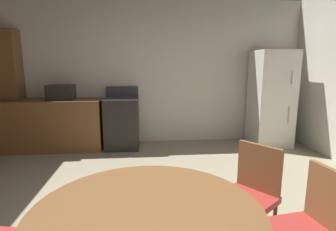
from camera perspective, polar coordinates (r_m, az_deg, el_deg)
wall_back at (r=5.17m, az=-3.85°, el=9.19°), size 6.08×0.12×2.70m
kitchen_counter at (r=5.17m, az=-24.15°, el=-1.83°), size 1.86×0.60×0.90m
pantry_column at (r=5.52m, az=-31.02°, el=4.63°), size 0.44×0.36×2.10m
oven_range at (r=4.90m, az=-9.88°, el=-1.48°), size 0.60×0.60×1.10m
refrigerator at (r=5.30m, az=21.31°, el=3.41°), size 0.68×0.68×1.76m
microwave at (r=5.01m, az=-22.06°, el=4.67°), size 0.44×0.32×0.26m
chair_northeast at (r=2.34m, az=17.36°, el=-15.24°), size 0.56×0.56×0.87m
chair_east at (r=2.05m, az=28.74°, el=-20.14°), size 0.45×0.45×0.87m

